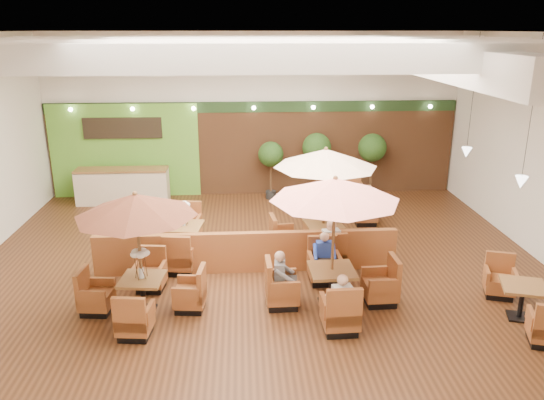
{
  "coord_description": "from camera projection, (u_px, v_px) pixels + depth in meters",
  "views": [
    {
      "loc": [
        -0.44,
        -12.04,
        5.59
      ],
      "look_at": [
        0.3,
        0.5,
        1.5
      ],
      "focal_mm": 35.0,
      "sensor_mm": 36.0,
      "label": 1
    }
  ],
  "objects": [
    {
      "name": "room",
      "position": [
        268.0,
        110.0,
        13.23
      ],
      "size": [
        14.04,
        14.0,
        5.52
      ],
      "color": "#381E0F",
      "rests_on": "ground"
    },
    {
      "name": "service_counter",
      "position": [
        123.0,
        186.0,
        17.6
      ],
      "size": [
        3.0,
        0.75,
        1.18
      ],
      "color": "beige",
      "rests_on": "ground"
    },
    {
      "name": "booth_divider",
      "position": [
        247.0,
        252.0,
        12.63
      ],
      "size": [
        7.2,
        0.24,
        1.0
      ],
      "primitive_type": "cube",
      "rotation": [
        0.0,
        0.0,
        0.01
      ],
      "color": "brown",
      "rests_on": "ground"
    },
    {
      "name": "table_0",
      "position": [
        138.0,
        232.0,
        10.45
      ],
      "size": [
        2.58,
        2.58,
        2.6
      ],
      "rotation": [
        0.0,
        0.0,
        -0.1
      ],
      "color": "brown",
      "rests_on": "ground"
    },
    {
      "name": "table_1",
      "position": [
        334.0,
        220.0,
        10.67
      ],
      "size": [
        2.77,
        2.77,
        2.83
      ],
      "rotation": [
        0.0,
        0.0,
        0.03
      ],
      "color": "brown",
      "rests_on": "ground"
    },
    {
      "name": "table_2",
      "position": [
        322.0,
        178.0,
        13.24
      ],
      "size": [
        2.7,
        2.8,
        2.81
      ],
      "rotation": [
        0.0,
        0.0,
        0.12
      ],
      "color": "brown",
      "rests_on": "ground"
    },
    {
      "name": "table_3",
      "position": [
        173.0,
        238.0,
        13.55
      ],
      "size": [
        1.93,
        2.82,
        1.59
      ],
      "rotation": [
        0.0,
        0.0,
        -0.13
      ],
      "color": "brown",
      "rests_on": "ground"
    },
    {
      "name": "table_4",
      "position": [
        521.0,
        302.0,
        10.62
      ],
      "size": [
        1.04,
        2.62,
        0.93
      ],
      "rotation": [
        0.0,
        0.0,
        -0.3
      ],
      "color": "brown",
      "rests_on": "ground"
    },
    {
      "name": "table_5",
      "position": [
        358.0,
        201.0,
        16.69
      ],
      "size": [
        0.93,
        2.68,
        1.0
      ],
      "rotation": [
        0.0,
        0.0,
        -0.04
      ],
      "color": "brown",
      "rests_on": "ground"
    },
    {
      "name": "topiary_0",
      "position": [
        271.0,
        157.0,
        17.79
      ],
      "size": [
        0.85,
        0.85,
        1.98
      ],
      "color": "black",
      "rests_on": "ground"
    },
    {
      "name": "topiary_1",
      "position": [
        317.0,
        150.0,
        17.82
      ],
      "size": [
        0.97,
        0.97,
        2.25
      ],
      "color": "black",
      "rests_on": "ground"
    },
    {
      "name": "topiary_2",
      "position": [
        372.0,
        150.0,
        17.93
      ],
      "size": [
        0.95,
        0.95,
        2.21
      ],
      "color": "black",
      "rests_on": "ground"
    },
    {
      "name": "diner_0",
      "position": [
        341.0,
        296.0,
        10.04
      ],
      "size": [
        0.39,
        0.33,
        0.75
      ],
      "rotation": [
        0.0,
        0.0,
        0.13
      ],
      "color": "silver",
      "rests_on": "ground"
    },
    {
      "name": "diner_1",
      "position": [
        324.0,
        252.0,
        12.01
      ],
      "size": [
        0.37,
        0.3,
        0.75
      ],
      "rotation": [
        0.0,
        0.0,
        3.1
      ],
      "color": "#2744AD",
      "rests_on": "ground"
    },
    {
      "name": "diner_2",
      "position": [
        282.0,
        273.0,
        10.97
      ],
      "size": [
        0.33,
        0.4,
        0.78
      ],
      "rotation": [
        0.0,
        0.0,
        4.62
      ],
      "color": "slate",
      "rests_on": "ground"
    },
    {
      "name": "diner_3",
      "position": [
        330.0,
        241.0,
        12.66
      ],
      "size": [
        0.39,
        0.33,
        0.76
      ],
      "rotation": [
        0.0,
        0.0,
        0.12
      ],
      "color": "#2744AD",
      "rests_on": "ground"
    },
    {
      "name": "diner_4",
      "position": [
        330.0,
        240.0,
        12.65
      ],
      "size": [
        0.45,
        0.39,
        0.84
      ],
      "rotation": [
        0.0,
        0.0,
        0.22
      ],
      "color": "silver",
      "rests_on": "ground"
    }
  ]
}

